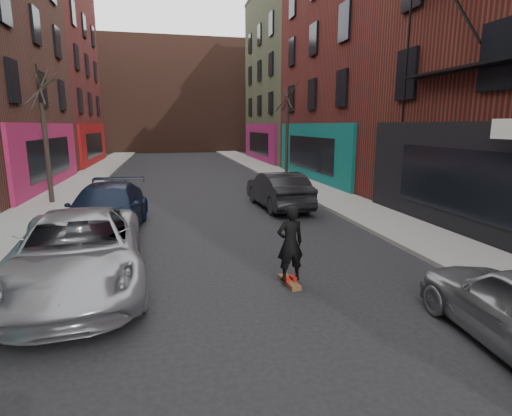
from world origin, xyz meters
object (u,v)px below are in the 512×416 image
parked_left_far (78,251)px  parked_left_end (107,210)px  parked_right_end (278,190)px  tree_left_far (44,125)px  skateboarder (290,243)px  tree_right_far (287,123)px  skateboard (289,282)px

parked_left_far → parked_left_end: bearing=84.6°
parked_right_end → tree_left_far: bearing=-18.7°
parked_left_far → skateboarder: 4.49m
tree_right_far → parked_left_end: 15.06m
tree_right_far → parked_left_end: (-9.40, -11.44, -2.76)m
tree_left_far → skateboard: (7.41, -10.68, -3.33)m
tree_left_far → tree_right_far: size_ratio=0.96×
parked_left_far → skateboarder: size_ratio=3.43×
parked_left_end → parked_left_far: bearing=-86.7°
tree_right_far → parked_left_far: tree_right_far is taller
skateboarder → tree_right_far: bearing=-112.7°
tree_left_far → tree_right_far: bearing=25.8°
tree_right_far → parked_left_end: tree_right_far is taller
tree_left_far → tree_right_far: (12.40, 6.00, 0.15)m
tree_right_far → skateboard: 17.76m
skateboard → parked_left_far: bearing=162.9°
parked_left_far → parked_right_end: size_ratio=1.24×
parked_right_end → parked_left_end: bearing=20.5°
tree_left_far → skateboarder: tree_left_far is taller
tree_right_far → parked_left_far: (-9.40, -15.82, -2.74)m
tree_right_far → skateboarder: (-4.99, -16.68, -2.60)m
tree_right_far → parked_right_end: 9.59m
parked_left_end → tree_left_far: bearing=122.1°
tree_left_far → parked_right_end: tree_left_far is taller
tree_right_far → skateboard: (-4.99, -16.68, -3.48)m
skateboarder → skateboard: bearing=180.0°
skateboarder → tree_left_far: bearing=-61.2°
tree_left_far → parked_left_far: tree_left_far is taller
skateboard → parked_left_end: bearing=124.1°
skateboard → skateboarder: skateboarder is taller
tree_left_far → skateboarder: bearing=-55.3°
tree_left_far → skateboarder: size_ratio=3.94×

